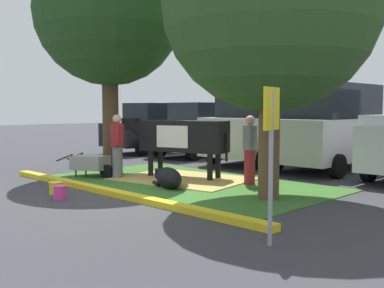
% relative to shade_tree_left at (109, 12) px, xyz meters
% --- Properties ---
extents(ground_plane, '(80.00, 80.00, 0.00)m').
position_rel_shade_tree_left_xyz_m(ground_plane, '(2.65, -1.64, -4.41)').
color(ground_plane, '#38383D').
extents(grass_island, '(7.03, 4.03, 0.02)m').
position_rel_shade_tree_left_xyz_m(grass_island, '(2.58, 0.37, -4.40)').
color(grass_island, '#386B28').
rests_on(grass_island, ground).
extents(curb_yellow, '(8.23, 0.24, 0.12)m').
position_rel_shade_tree_left_xyz_m(curb_yellow, '(2.58, -1.80, -4.35)').
color(curb_yellow, yellow).
rests_on(curb_yellow, ground).
extents(hay_bedding, '(3.58, 2.93, 0.04)m').
position_rel_shade_tree_left_xyz_m(hay_bedding, '(2.16, 0.70, -4.38)').
color(hay_bedding, tan).
rests_on(hay_bedding, ground).
extents(shade_tree_left, '(4.02, 4.02, 6.44)m').
position_rel_shade_tree_left_xyz_m(shade_tree_left, '(0.00, 0.00, 0.00)').
color(shade_tree_left, '#4C3823').
rests_on(shade_tree_left, ground).
extents(shade_tree_right, '(4.26, 4.26, 6.01)m').
position_rel_shade_tree_left_xyz_m(shade_tree_right, '(5.16, 0.15, -0.55)').
color(shade_tree_right, brown).
rests_on(shade_tree_right, ground).
extents(cow_holstein, '(3.05, 1.37, 1.54)m').
position_rel_shade_tree_left_xyz_m(cow_holstein, '(1.86, 0.87, -3.32)').
color(cow_holstein, black).
rests_on(cow_holstein, ground).
extents(calf_lying, '(1.32, 0.87, 0.48)m').
position_rel_shade_tree_left_xyz_m(calf_lying, '(2.77, -0.39, -4.17)').
color(calf_lying, black).
rests_on(calf_lying, ground).
extents(person_handler, '(0.34, 0.45, 1.65)m').
position_rel_shade_tree_left_xyz_m(person_handler, '(3.83, 1.25, -3.52)').
color(person_handler, maroon).
rests_on(person_handler, ground).
extents(person_visitor_near, '(0.45, 0.34, 1.66)m').
position_rel_shade_tree_left_xyz_m(person_visitor_near, '(0.87, -0.41, -3.51)').
color(person_visitor_near, slate).
rests_on(person_visitor_near, ground).
extents(wheelbarrow, '(1.58, 1.02, 0.63)m').
position_rel_shade_tree_left_xyz_m(wheelbarrow, '(0.16, -0.74, -4.02)').
color(wheelbarrow, gray).
rests_on(wheelbarrow, ground).
extents(parking_sign, '(0.13, 0.44, 2.10)m').
position_rel_shade_tree_left_xyz_m(parking_sign, '(7.00, -2.38, -2.93)').
color(parking_sign, '#99999E').
rests_on(parking_sign, ground).
extents(bucket_yellow, '(0.30, 0.30, 0.26)m').
position_rel_shade_tree_left_xyz_m(bucket_yellow, '(1.62, -2.56, -4.27)').
color(bucket_yellow, yellow).
rests_on(bucket_yellow, ground).
extents(bucket_pink, '(0.27, 0.27, 0.28)m').
position_rel_shade_tree_left_xyz_m(bucket_pink, '(2.19, -2.79, -4.26)').
color(bucket_pink, '#EA3893').
rests_on(bucket_pink, ground).
extents(sedan_red, '(2.07, 4.42, 2.02)m').
position_rel_shade_tree_left_xyz_m(sedan_red, '(-4.03, 5.07, -3.42)').
color(sedan_red, black).
rests_on(sedan_red, ground).
extents(sedan_silver, '(2.07, 4.42, 2.02)m').
position_rel_shade_tree_left_xyz_m(sedan_silver, '(-1.58, 5.33, -3.42)').
color(sedan_silver, silver).
rests_on(sedan_silver, ground).
extents(suv_black, '(2.17, 4.63, 2.52)m').
position_rel_shade_tree_left_xyz_m(suv_black, '(1.39, 5.23, -3.14)').
color(suv_black, silver).
rests_on(suv_black, ground).
extents(suv_dark_grey, '(2.17, 4.63, 2.52)m').
position_rel_shade_tree_left_xyz_m(suv_dark_grey, '(3.84, 5.17, -3.14)').
color(suv_dark_grey, '#B7B7BC').
rests_on(suv_dark_grey, ground).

